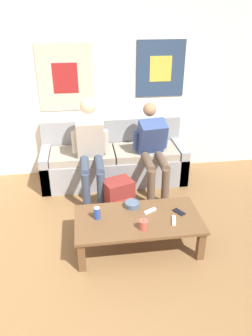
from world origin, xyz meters
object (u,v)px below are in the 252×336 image
person_seated_teen (153,148)px  pillar_candle (143,225)px  drink_can_blue (97,213)px  coffee_table (138,222)px  backpack (119,196)px  game_controller_near_left (150,211)px  ceramic_bowl (132,204)px  person_seated_adult (91,147)px  game_controller_near_right (174,220)px  cell_phone (179,212)px  couch (114,161)px

person_seated_teen → pillar_candle: size_ratio=10.82×
person_seated_teen → drink_can_blue: (-0.79, -1.08, -0.21)m
coffee_table → backpack: size_ratio=3.13×
backpack → game_controller_near_left: (0.26, -0.62, 0.17)m
drink_can_blue → ceramic_bowl: bearing=22.2°
coffee_table → backpack: (-0.12, 0.71, -0.11)m
person_seated_adult → person_seated_teen: size_ratio=1.10×
game_controller_near_right → cell_phone: game_controller_near_right is taller
backpack → game_controller_near_left: backpack is taller
person_seated_teen → pillar_candle: bearing=-105.4°
backpack → game_controller_near_right: (0.46, -0.81, 0.17)m
coffee_table → person_seated_adult: size_ratio=1.02×
person_seated_teen → ceramic_bowl: 1.03m
ceramic_bowl → cell_phone: 0.50m
pillar_candle → game_controller_near_right: 0.33m
drink_can_blue → person_seated_adult: bearing=90.4°
cell_phone → coffee_table: bearing=-174.2°
drink_can_blue → cell_phone: (0.85, -0.01, -0.06)m
ceramic_bowl → coffee_table: bearing=-82.3°
coffee_table → game_controller_near_right: game_controller_near_right is taller
person_seated_teen → backpack: bearing=-139.7°
pillar_candle → game_controller_near_right: bearing=12.7°
couch → ceramic_bowl: 1.29m
ceramic_bowl → game_controller_near_right: (0.37, -0.32, -0.02)m
person_seated_adult → drink_can_blue: bearing=-89.6°
ceramic_bowl → couch: bearing=92.9°
game_controller_near_left → coffee_table: bearing=-146.4°
person_seated_teen → game_controller_near_right: 1.26m
couch → coffee_table: bearing=-86.4°
couch → cell_phone: (0.53, -1.45, 0.07)m
game_controller_near_left → person_seated_teen: bearing=77.1°
ceramic_bowl → pillar_candle: (0.05, -0.39, 0.01)m
drink_can_blue → game_controller_near_right: bearing=-12.0°
pillar_candle → game_controller_near_left: 0.30m
person_seated_teen → cell_phone: bearing=-87.0°
backpack → pillar_candle: bearing=-81.1°
ceramic_bowl → game_controller_near_left: size_ratio=1.11×
backpack → game_controller_near_left: 0.69m
person_seated_teen → coffee_table: bearing=-108.6°
couch → ceramic_bowl: (0.06, -1.28, 0.10)m
person_seated_teen → cell_phone: size_ratio=7.56×
ceramic_bowl → game_controller_near_right: bearing=-40.3°
person_seated_teen → cell_phone: (0.06, -1.09, -0.26)m
backpack → game_controller_near_right: size_ratio=2.75×
cell_phone → ceramic_bowl: bearing=160.1°
couch → game_controller_near_right: couch is taller
couch → game_controller_near_right: size_ratio=13.43×
person_seated_teen → ceramic_bowl: person_seated_teen is taller
pillar_candle → drink_can_blue: size_ratio=0.85×
cell_phone → person_seated_adult: bearing=128.0°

